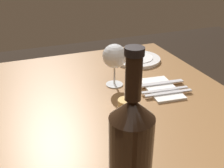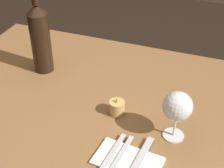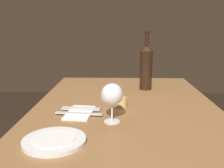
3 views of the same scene
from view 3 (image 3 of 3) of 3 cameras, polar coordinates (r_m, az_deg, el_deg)
name	(u,v)px [view 3 (image 3 of 3)]	position (r m, az deg, el deg)	size (l,w,h in m)	color
dining_table	(125,120)	(1.34, 3.00, -8.03)	(1.30, 0.90, 0.74)	olive
wine_glass_left	(112,95)	(1.03, 0.00, -2.44)	(0.09, 0.09, 0.16)	white
wine_bottle	(146,66)	(1.58, 7.58, 3.89)	(0.08, 0.08, 0.36)	black
votive_candle	(121,102)	(1.25, 2.09, -4.12)	(0.05, 0.05, 0.07)	#DBB266
dinner_plate	(54,140)	(0.91, -12.69, -12.13)	(0.22, 0.22, 0.02)	white
folded_napkin	(80,113)	(1.17, -7.17, -6.32)	(0.20, 0.13, 0.01)	white
fork_inner	(81,109)	(1.19, -7.00, -5.64)	(0.03, 0.18, 0.00)	silver
fork_outer	(81,108)	(1.22, -6.83, -5.26)	(0.03, 0.18, 0.00)	silver
table_knife	(79,113)	(1.14, -7.40, -6.51)	(0.04, 0.21, 0.00)	silver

